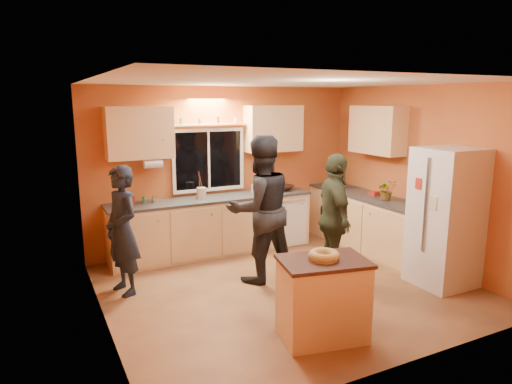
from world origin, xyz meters
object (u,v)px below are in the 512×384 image
refrigerator (446,217)px  person_left (122,230)px  person_center (260,209)px  person_right (334,219)px  island (323,298)px

refrigerator → person_left: size_ratio=1.11×
person_center → person_right: bearing=149.6°
person_left → refrigerator: bearing=51.3°
person_left → person_right: bearing=55.2°
person_left → person_center: person_center is taller
island → person_right: person_right is taller
island → person_left: bearing=139.3°
person_right → person_center: bearing=78.7°
person_center → person_left: bearing=-13.5°
refrigerator → island: refrigerator is taller
person_center → person_right: 0.98m
person_center → island: bearing=84.4°
refrigerator → person_center: (-2.08, 1.20, 0.07)m
person_left → person_center: bearing=61.2°
island → person_center: size_ratio=0.50×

